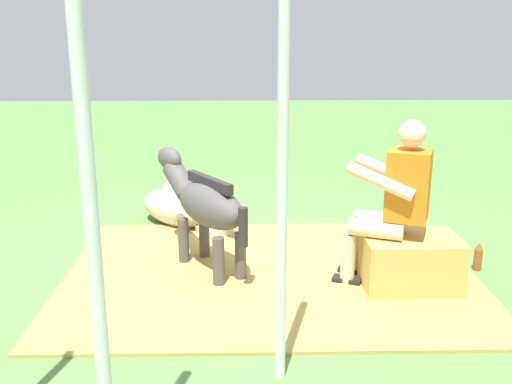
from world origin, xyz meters
name	(u,v)px	position (x,y,z in m)	size (l,w,h in m)	color
ground_plane	(250,261)	(0.00, 0.00, 0.00)	(24.00, 24.00, 0.00)	#568442
hay_patch	(270,273)	(-0.16, 0.28, 0.01)	(3.26, 2.41, 0.02)	tan
hay_bale	(409,262)	(-1.21, 0.54, 0.21)	(0.71, 0.52, 0.41)	tan
person_seated	(392,198)	(-1.06, 0.50, 0.70)	(0.72, 0.57, 1.29)	beige
pony_standing	(204,203)	(0.36, 0.14, 0.56)	(0.90, 1.18, 0.93)	#4C4747
pony_lying	(183,209)	(0.66, -0.93, 0.19)	(1.19, 1.09, 0.42)	beige
soda_bottle	(478,257)	(-1.87, 0.22, 0.12)	(0.07, 0.07, 0.24)	brown
tent_pole_left	(282,172)	(-0.15, 1.70, 1.20)	(0.06, 0.06, 2.39)	silver
tent_pole_mid	(92,226)	(0.61, 2.54, 1.20)	(0.06, 0.06, 2.39)	silver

